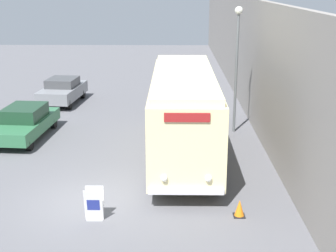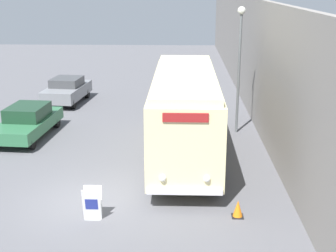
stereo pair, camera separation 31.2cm
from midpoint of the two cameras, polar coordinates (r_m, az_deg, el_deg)
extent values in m
plane|color=#56565B|center=(15.77, -10.17, -9.19)|extent=(80.00, 80.00, 0.00)
cube|color=gray|center=(24.49, 10.05, 7.82)|extent=(0.30, 60.00, 6.12)
cylinder|color=black|center=(16.19, -2.37, -6.13)|extent=(0.28, 1.06, 1.06)
cylinder|color=black|center=(16.23, 5.44, -6.15)|extent=(0.28, 1.06, 1.06)
cylinder|color=black|center=(22.34, -1.49, 0.51)|extent=(0.28, 1.06, 1.06)
cylinder|color=black|center=(22.36, 4.13, 0.48)|extent=(0.28, 1.06, 1.06)
cube|color=beige|center=(18.80, 1.44, 1.69)|extent=(2.51, 9.33, 2.77)
cube|color=#F8E8A7|center=(18.46, 1.48, 6.19)|extent=(2.31, 8.96, 0.24)
cube|color=silver|center=(14.79, 1.62, -7.97)|extent=(2.39, 0.12, 0.20)
sphere|color=white|center=(14.65, -1.09, -6.38)|extent=(0.22, 0.22, 0.22)
sphere|color=white|center=(14.67, 4.34, -6.39)|extent=(0.22, 0.22, 0.22)
cube|color=maroon|center=(13.98, 1.69, 1.05)|extent=(1.38, 0.06, 0.28)
cube|color=gray|center=(14.71, -9.53, -11.18)|extent=(0.50, 0.22, 0.01)
cube|color=white|center=(14.40, -9.70, -9.55)|extent=(0.55, 0.21, 1.04)
cube|color=white|center=(14.56, -9.57, -9.22)|extent=(0.55, 0.21, 1.04)
cube|color=navy|center=(14.37, -9.71, -9.48)|extent=(0.39, 0.07, 0.36)
cylinder|color=#595E60|center=(22.12, 7.90, 6.24)|extent=(0.12, 0.12, 5.60)
sphere|color=silver|center=(21.76, 8.22, 13.78)|extent=(0.36, 0.36, 0.36)
cylinder|color=black|center=(20.95, -16.94, -1.97)|extent=(0.22, 0.66, 0.66)
cylinder|color=black|center=(24.38, -17.75, 0.62)|extent=(0.22, 0.66, 0.66)
cylinder|color=black|center=(23.80, -14.15, 0.54)|extent=(0.22, 0.66, 0.66)
cube|color=#2D6642|center=(22.58, -17.44, 0.09)|extent=(2.22, 4.74, 0.55)
cube|color=#193824|center=(22.53, -17.46, 1.57)|extent=(1.75, 2.19, 0.60)
cylinder|color=black|center=(27.69, -15.49, 2.75)|extent=(0.22, 0.67, 0.67)
cylinder|color=black|center=(27.12, -12.27, 2.69)|extent=(0.22, 0.67, 0.67)
cylinder|color=black|center=(30.10, -13.64, 4.02)|extent=(0.22, 0.67, 0.67)
cylinder|color=black|center=(29.58, -10.65, 3.99)|extent=(0.22, 0.67, 0.67)
cube|color=slate|center=(28.53, -13.04, 4.05)|extent=(2.30, 4.24, 0.67)
cube|color=#3F4043|center=(28.51, -13.05, 5.22)|extent=(1.79, 1.98, 0.48)
cube|color=black|center=(14.85, 8.05, -10.76)|extent=(0.36, 0.36, 0.03)
cone|color=orange|center=(14.73, 8.10, -9.82)|extent=(0.30, 0.30, 0.52)
camera|label=1|loc=(0.16, -90.54, -0.17)|focal=50.00mm
camera|label=2|loc=(0.16, 89.46, 0.17)|focal=50.00mm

